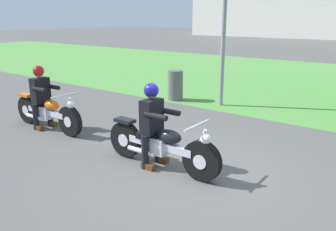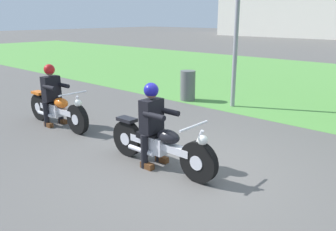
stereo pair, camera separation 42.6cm
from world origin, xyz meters
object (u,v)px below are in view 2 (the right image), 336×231
object	(u,v)px
rider_lead	(152,118)
rider_follow	(52,90)
motorcycle_follow	(57,110)
motorcycle_lead	(160,145)
trash_can	(188,86)

from	to	relation	value
rider_lead	rider_follow	world-z (taller)	rider_lead
motorcycle_follow	motorcycle_lead	bearing A→B (deg)	-1.88
motorcycle_follow	trash_can	world-z (taller)	trash_can
rider_lead	motorcycle_follow	size ratio (longest dim) A/B	0.64
motorcycle_follow	rider_lead	bearing A→B (deg)	-1.94
rider_follow	motorcycle_lead	bearing A→B (deg)	-1.83
motorcycle_lead	motorcycle_follow	world-z (taller)	motorcycle_lead
motorcycle_lead	rider_follow	world-z (taller)	rider_follow
rider_lead	trash_can	distance (m)	4.75
motorcycle_lead	trash_can	distance (m)	4.83
motorcycle_lead	rider_follow	distance (m)	3.44
rider_follow	trash_can	bearing A→B (deg)	78.57
trash_can	motorcycle_follow	bearing A→B (deg)	-98.50
motorcycle_lead	motorcycle_follow	xyz separation A→B (m)	(-3.25, 0.08, -0.00)
rider_lead	trash_can	xyz separation A→B (m)	(-2.49, 4.03, -0.37)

